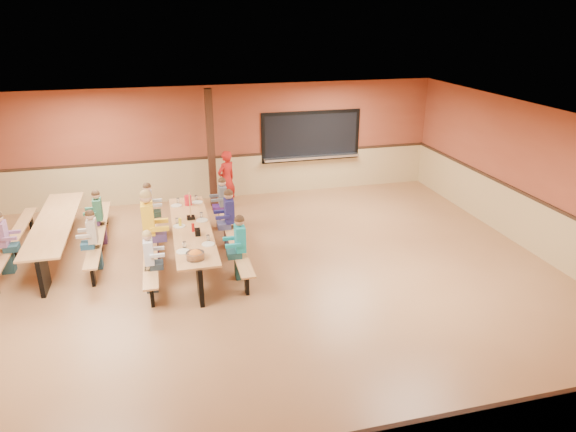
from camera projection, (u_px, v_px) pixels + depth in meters
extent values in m
plane|color=brown|center=(252.00, 284.00, 9.57)|extent=(12.00, 12.00, 0.00)
cube|color=brown|center=(216.00, 143.00, 13.51)|extent=(12.00, 0.04, 3.00)
cube|color=brown|center=(351.00, 406.00, 4.51)|extent=(12.00, 0.04, 3.00)
cube|color=brown|center=(542.00, 183.00, 10.38)|extent=(0.04, 10.00, 3.00)
cube|color=white|center=(248.00, 124.00, 8.45)|extent=(12.00, 10.00, 0.04)
cube|color=black|center=(311.00, 136.00, 14.06)|extent=(2.60, 0.06, 1.20)
cube|color=silver|center=(312.00, 157.00, 14.19)|extent=(2.70, 0.28, 0.06)
cube|color=#331B11|center=(211.00, 149.00, 12.92)|extent=(0.18, 0.18, 3.00)
cube|color=#C0844C|center=(192.00, 228.00, 10.20)|extent=(0.75, 3.60, 0.04)
cube|color=black|center=(200.00, 281.00, 8.94)|extent=(0.08, 0.60, 0.70)
cube|color=black|center=(188.00, 217.00, 11.73)|extent=(0.08, 0.60, 0.70)
cube|color=#C0844C|center=(150.00, 246.00, 10.12)|extent=(0.26, 3.60, 0.04)
cube|color=black|center=(152.00, 256.00, 10.20)|extent=(0.06, 0.18, 0.41)
cube|color=#C0844C|center=(233.00, 237.00, 10.49)|extent=(0.26, 3.60, 0.04)
cube|color=black|center=(234.00, 247.00, 10.58)|extent=(0.06, 0.18, 0.41)
cube|color=#C0844C|center=(54.00, 222.00, 10.49)|extent=(0.75, 3.60, 0.04)
cube|color=black|center=(43.00, 273.00, 9.23)|extent=(0.08, 0.60, 0.70)
cube|color=black|center=(68.00, 212.00, 12.02)|extent=(0.08, 0.60, 0.70)
cube|color=#C0844C|center=(13.00, 239.00, 10.40)|extent=(0.26, 3.60, 0.04)
cube|color=black|center=(15.00, 249.00, 10.49)|extent=(0.06, 0.18, 0.41)
cube|color=#C0844C|center=(99.00, 231.00, 10.78)|extent=(0.26, 3.60, 0.04)
cube|color=black|center=(100.00, 241.00, 10.86)|extent=(0.06, 0.18, 0.41)
imported|color=#A51712|center=(227.00, 180.00, 13.04)|extent=(0.65, 0.61, 1.50)
cylinder|color=red|center=(188.00, 200.00, 11.32)|extent=(0.16, 0.16, 0.22)
cube|color=black|center=(198.00, 232.00, 9.81)|extent=(0.10, 0.14, 0.13)
cylinder|color=yellow|center=(180.00, 222.00, 10.21)|extent=(0.06, 0.06, 0.17)
cylinder|color=#B2140F|center=(193.00, 228.00, 9.96)|extent=(0.06, 0.06, 0.17)
cube|color=black|center=(191.00, 218.00, 10.59)|extent=(0.16, 0.16, 0.06)
cube|color=#C0844C|center=(190.00, 205.00, 10.49)|extent=(0.02, 0.09, 0.50)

